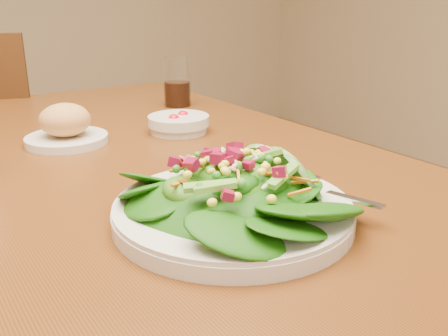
{
  "coord_description": "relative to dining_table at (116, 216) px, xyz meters",
  "views": [
    {
      "loc": [
        -0.3,
        -0.78,
        1.03
      ],
      "look_at": [
        0.04,
        -0.28,
        0.82
      ],
      "focal_mm": 40.0,
      "sensor_mm": 36.0,
      "label": 1
    }
  ],
  "objects": [
    {
      "name": "tomato_bowl",
      "position": [
        0.19,
        0.11,
        0.12
      ],
      "size": [
        0.13,
        0.13,
        0.04
      ],
      "color": "silver",
      "rests_on": "dining_table"
    },
    {
      "name": "salad_plate",
      "position": [
        0.05,
        -0.31,
        0.13
      ],
      "size": [
        0.31,
        0.31,
        0.09
      ],
      "rotation": [
        0.0,
        0.0,
        -0.2
      ],
      "color": "silver",
      "rests_on": "dining_table"
    },
    {
      "name": "drinking_glass",
      "position": [
        0.32,
        0.34,
        0.15
      ],
      "size": [
        0.07,
        0.07,
        0.12
      ],
      "color": "silver",
      "rests_on": "dining_table"
    },
    {
      "name": "dining_table",
      "position": [
        0.0,
        0.0,
        0.0
      ],
      "size": [
        0.9,
        1.4,
        0.75
      ],
      "color": "#602D12",
      "rests_on": "ground_plane"
    },
    {
      "name": "bread_plate",
      "position": [
        -0.03,
        0.16,
        0.13
      ],
      "size": [
        0.16,
        0.16,
        0.08
      ],
      "color": "silver",
      "rests_on": "dining_table"
    }
  ]
}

